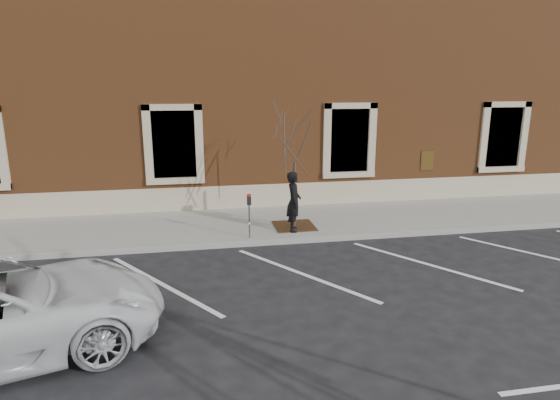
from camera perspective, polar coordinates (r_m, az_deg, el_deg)
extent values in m
plane|color=#28282B|center=(13.11, 0.48, -5.29)|extent=(120.00, 120.00, 0.00)
cube|color=#9B9B92|center=(14.73, -0.81, -2.81)|extent=(40.00, 3.50, 0.15)
cube|color=#9E9E99|center=(13.04, 0.52, -5.05)|extent=(40.00, 0.12, 0.15)
cube|color=brown|center=(20.05, -3.79, 13.01)|extent=(40.00, 8.50, 8.00)
cube|color=#B7AA8C|center=(16.30, -1.86, 0.57)|extent=(40.00, 0.06, 0.80)
cube|color=black|center=(15.94, -12.78, 6.69)|extent=(1.40, 0.30, 2.20)
cube|color=#B7AA8C|center=(15.96, -12.57, 2.34)|extent=(1.90, 0.20, 0.20)
cube|color=black|center=(16.80, 8.28, 7.24)|extent=(1.40, 0.30, 2.20)
cube|color=#B7AA8C|center=(16.82, 8.32, 3.11)|extent=(1.90, 0.20, 0.20)
cube|color=black|center=(19.55, 25.32, 6.99)|extent=(1.40, 0.30, 2.20)
cube|color=#B7AA8C|center=(19.57, 25.25, 3.44)|extent=(1.90, 0.20, 0.20)
imported|color=black|center=(13.48, 1.69, -0.21)|extent=(0.55, 0.71, 1.75)
cylinder|color=#595B60|center=(13.00, -3.76, -2.62)|extent=(0.04, 0.04, 0.94)
cube|color=black|center=(12.84, -3.80, -0.07)|extent=(0.11, 0.08, 0.25)
cube|color=red|center=(12.81, -3.81, 0.58)|extent=(0.10, 0.08, 0.06)
cube|color=white|center=(12.97, -3.73, -2.87)|extent=(0.05, 0.00, 0.07)
cube|color=#432E15|center=(14.13, 1.74, -3.16)|extent=(1.19, 1.19, 0.03)
cylinder|color=#443529|center=(13.88, 1.77, 0.67)|extent=(0.08, 0.08, 1.97)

